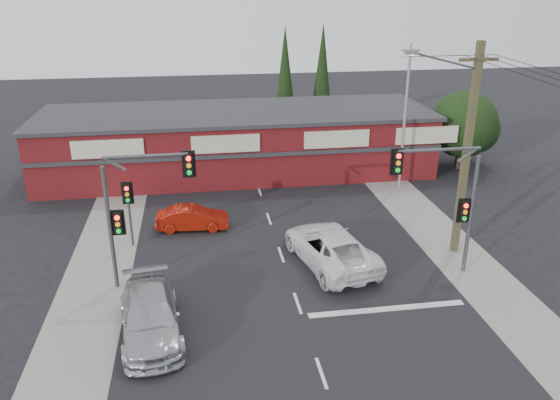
{
  "coord_description": "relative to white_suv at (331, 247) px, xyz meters",
  "views": [
    {
      "loc": [
        -3.69,
        -19.44,
        12.3
      ],
      "look_at": [
        -0.19,
        3.0,
        3.21
      ],
      "focal_mm": 35.0,
      "sensor_mm": 36.0,
      "label": 1
    }
  ],
  "objects": [
    {
      "name": "white_suv",
      "position": [
        0.0,
        0.0,
        0.0
      ],
      "size": [
        4.0,
        6.51,
        1.68
      ],
      "primitive_type": "imported",
      "rotation": [
        0.0,
        0.0,
        3.35
      ],
      "color": "white",
      "rests_on": "ground"
    },
    {
      "name": "power_lines",
      "position": [
        6.33,
        -5.14,
        8.2
      ],
      "size": [
        2.01,
        29.0,
        1.22
      ],
      "color": "black",
      "rests_on": "ground"
    },
    {
      "name": "shop_building",
      "position": [
        -3.14,
        14.31,
        1.29
      ],
      "size": [
        27.3,
        8.4,
        4.22
      ],
      "color": "#521014",
      "rests_on": "ground"
    },
    {
      "name": "road_strip",
      "position": [
        -2.15,
        2.33,
        -0.84
      ],
      "size": [
        14.0,
        70.0,
        0.01
      ],
      "primitive_type": "cube",
      "color": "black",
      "rests_on": "ground"
    },
    {
      "name": "verge_left",
      "position": [
        -10.65,
        2.33,
        -0.83
      ],
      "size": [
        3.0,
        70.0,
        0.02
      ],
      "primitive_type": "cube",
      "color": "gray",
      "rests_on": "ground"
    },
    {
      "name": "lane_dashes",
      "position": [
        -2.15,
        3.35,
        -0.83
      ],
      "size": [
        0.12,
        49.65,
        0.01
      ],
      "color": "silver",
      "rests_on": "ground"
    },
    {
      "name": "silver_suv",
      "position": [
        -7.96,
        -4.41,
        -0.07
      ],
      "size": [
        2.77,
        5.51,
        1.54
      ],
      "primitive_type": "imported",
      "rotation": [
        0.0,
        0.0,
        0.12
      ],
      "color": "#AAADB0",
      "rests_on": "ground"
    },
    {
      "name": "steel_pole",
      "position": [
        6.85,
        9.33,
        3.86
      ],
      "size": [
        1.2,
        0.16,
        9.0
      ],
      "color": "gray",
      "rests_on": "ground"
    },
    {
      "name": "red_sedan",
      "position": [
        -6.34,
        4.87,
        -0.21
      ],
      "size": [
        3.89,
        1.59,
        1.25
      ],
      "primitive_type": "imported",
      "rotation": [
        0.0,
        0.0,
        1.5
      ],
      "color": "#951609",
      "rests_on": "ground"
    },
    {
      "name": "traffic_mast_left",
      "position": [
        -8.57,
        -0.67,
        3.09
      ],
      "size": [
        3.77,
        0.27,
        5.97
      ],
      "color": "#47494C",
      "rests_on": "ground"
    },
    {
      "name": "conifer_near",
      "position": [
        1.35,
        21.33,
        4.64
      ],
      "size": [
        1.8,
        1.8,
        9.25
      ],
      "color": "#2D2116",
      "rests_on": "ground"
    },
    {
      "name": "traffic_mast_right",
      "position": [
        4.72,
        -1.67,
        3.1
      ],
      "size": [
        3.96,
        0.27,
        5.97
      ],
      "color": "#47494C",
      "rests_on": "ground"
    },
    {
      "name": "conifer_far",
      "position": [
        4.85,
        23.33,
        4.64
      ],
      "size": [
        1.8,
        1.8,
        9.25
      ],
      "color": "#2D2116",
      "rests_on": "ground"
    },
    {
      "name": "pedestal_signal",
      "position": [
        -9.35,
        3.33,
        1.57
      ],
      "size": [
        0.55,
        0.27,
        3.38
      ],
      "color": "#47494C",
      "rests_on": "ground"
    },
    {
      "name": "stop_line",
      "position": [
        1.35,
        -4.17,
        -0.83
      ],
      "size": [
        6.5,
        0.35,
        0.01
      ],
      "primitive_type": "cube",
      "color": "silver",
      "rests_on": "ground"
    },
    {
      "name": "ground",
      "position": [
        -2.15,
        -2.67,
        -0.84
      ],
      "size": [
        120.0,
        120.0,
        0.0
      ],
      "primitive_type": "plane",
      "color": "black",
      "rests_on": "ground"
    },
    {
      "name": "utility_pole",
      "position": [
        6.22,
        0.32,
        4.55
      ],
      "size": [
        4.38,
        0.59,
        10.0
      ],
      "color": "#4D482B",
      "rests_on": "ground"
    },
    {
      "name": "tree_cluster",
      "position": [
        12.54,
        12.77,
        2.06
      ],
      "size": [
        5.9,
        5.1,
        5.5
      ],
      "color": "#2D2116",
      "rests_on": "ground"
    },
    {
      "name": "verge_right",
      "position": [
        6.35,
        2.33,
        -0.83
      ],
      "size": [
        3.0,
        70.0,
        0.02
      ],
      "primitive_type": "cube",
      "color": "gray",
      "rests_on": "ground"
    }
  ]
}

